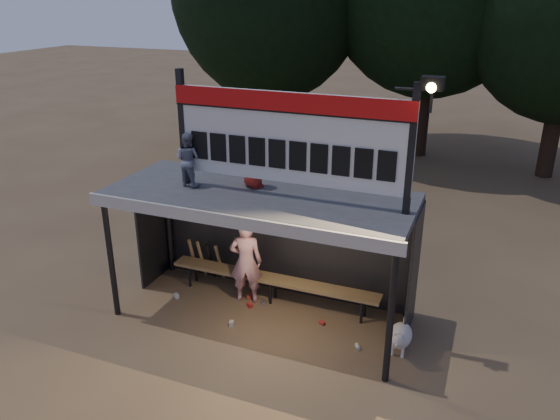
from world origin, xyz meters
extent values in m
plane|color=brown|center=(0.00, 0.00, 0.00)|extent=(80.00, 80.00, 0.00)
imported|color=white|center=(-0.46, 0.38, 0.81)|extent=(0.67, 0.54, 1.61)
imported|color=gray|center=(-1.23, -0.10, 2.77)|extent=(0.46, 0.38, 0.90)
imported|color=#A9231A|center=(-0.21, 0.25, 2.80)|extent=(0.56, 0.52, 0.97)
cube|color=#434345|center=(0.00, 0.00, 2.26)|extent=(5.00, 2.00, 0.12)
cube|color=beige|center=(0.00, -1.02, 2.22)|extent=(5.10, 0.06, 0.20)
cylinder|color=black|center=(-2.40, -0.90, 1.10)|extent=(0.10, 0.10, 2.20)
cylinder|color=black|center=(2.40, -0.90, 1.10)|extent=(0.10, 0.10, 2.20)
cylinder|color=black|center=(-2.40, 0.90, 1.10)|extent=(0.10, 0.10, 2.20)
cylinder|color=black|center=(2.40, 0.90, 1.10)|extent=(0.10, 0.10, 2.20)
cube|color=black|center=(0.00, 1.00, 1.10)|extent=(5.00, 0.04, 2.20)
cube|color=black|center=(-2.50, 0.50, 1.10)|extent=(0.04, 1.00, 2.20)
cube|color=black|center=(2.50, 0.50, 1.10)|extent=(0.04, 1.00, 2.20)
cylinder|color=black|center=(0.00, 1.00, 2.15)|extent=(5.00, 0.06, 0.06)
cube|color=black|center=(-1.35, 0.00, 3.27)|extent=(0.10, 0.10, 1.90)
cube|color=black|center=(2.35, 0.00, 3.27)|extent=(0.10, 0.10, 1.90)
cube|color=silver|center=(0.50, 0.00, 3.27)|extent=(3.80, 0.08, 1.40)
cube|color=red|center=(0.50, -0.05, 3.83)|extent=(3.80, 0.04, 0.28)
cube|color=black|center=(0.50, -0.06, 3.68)|extent=(3.80, 0.02, 0.03)
cube|color=black|center=(-1.03, -0.05, 3.02)|extent=(0.27, 0.03, 0.45)
cube|color=black|center=(-0.69, -0.05, 3.02)|extent=(0.27, 0.03, 0.45)
cube|color=black|center=(-0.35, -0.05, 3.02)|extent=(0.27, 0.03, 0.45)
cube|color=black|center=(-0.01, -0.05, 3.02)|extent=(0.27, 0.03, 0.45)
cube|color=black|center=(0.33, -0.05, 3.02)|extent=(0.27, 0.03, 0.45)
cube|color=black|center=(0.67, -0.05, 3.02)|extent=(0.27, 0.03, 0.45)
cube|color=black|center=(1.01, -0.05, 3.02)|extent=(0.27, 0.03, 0.45)
cube|color=black|center=(1.35, -0.05, 3.02)|extent=(0.27, 0.03, 0.45)
cube|color=black|center=(1.69, -0.05, 3.02)|extent=(0.27, 0.03, 0.45)
cube|color=black|center=(2.03, -0.05, 3.02)|extent=(0.27, 0.03, 0.45)
cylinder|color=black|center=(2.30, 0.00, 4.12)|extent=(0.50, 0.04, 0.04)
cylinder|color=black|center=(2.55, 0.00, 3.97)|extent=(0.04, 0.04, 0.30)
cube|color=black|center=(2.55, -0.05, 4.22)|extent=(0.30, 0.22, 0.18)
sphere|color=#FFD88C|center=(2.55, -0.14, 4.18)|extent=(0.14, 0.14, 0.14)
cube|color=olive|center=(0.00, 0.55, 0.45)|extent=(4.00, 0.35, 0.06)
cylinder|color=black|center=(-1.70, 0.43, 0.23)|extent=(0.05, 0.05, 0.45)
cylinder|color=black|center=(-1.70, 0.67, 0.23)|extent=(0.05, 0.05, 0.45)
cylinder|color=black|center=(0.00, 0.43, 0.23)|extent=(0.05, 0.05, 0.45)
cylinder|color=black|center=(0.00, 0.67, 0.23)|extent=(0.05, 0.05, 0.45)
cylinder|color=black|center=(1.70, 0.43, 0.23)|extent=(0.05, 0.05, 0.45)
cylinder|color=black|center=(1.70, 0.67, 0.23)|extent=(0.05, 0.05, 0.45)
cylinder|color=black|center=(-4.00, 10.00, 1.87)|extent=(0.50, 0.50, 3.74)
cylinder|color=#301E15|center=(1.00, 11.50, 2.09)|extent=(0.50, 0.50, 4.18)
cylinder|color=#312015|center=(5.00, 10.50, 1.76)|extent=(0.50, 0.50, 3.52)
ellipsoid|color=silver|center=(2.46, -0.09, 0.27)|extent=(0.36, 0.58, 0.36)
sphere|color=beige|center=(2.46, -0.37, 0.36)|extent=(0.22, 0.22, 0.22)
cone|color=beige|center=(2.46, -0.47, 0.34)|extent=(0.10, 0.10, 0.10)
cone|color=beige|center=(2.41, -0.39, 0.46)|extent=(0.06, 0.06, 0.07)
cone|color=silver|center=(2.51, -0.39, 0.46)|extent=(0.06, 0.06, 0.07)
cylinder|color=beige|center=(2.38, -0.27, 0.09)|extent=(0.05, 0.05, 0.18)
cylinder|color=white|center=(2.54, -0.27, 0.09)|extent=(0.05, 0.05, 0.18)
cylinder|color=white|center=(2.38, 0.09, 0.09)|extent=(0.05, 0.05, 0.18)
cylinder|color=white|center=(2.54, 0.09, 0.09)|extent=(0.05, 0.05, 0.18)
cylinder|color=white|center=(2.46, 0.21, 0.34)|extent=(0.04, 0.16, 0.14)
cylinder|color=olive|center=(-1.84, 0.82, 0.43)|extent=(0.06, 0.27, 0.84)
cylinder|color=#997347|center=(-1.64, 0.82, 0.43)|extent=(0.09, 0.30, 0.83)
cylinder|color=black|center=(-1.44, 0.82, 0.43)|extent=(0.07, 0.32, 0.83)
cylinder|color=#9D7A49|center=(-1.24, 0.82, 0.43)|extent=(0.08, 0.35, 0.82)
cube|color=red|center=(-0.44, 0.44, 0.04)|extent=(0.09, 0.11, 0.08)
cylinder|color=#A4A4A8|center=(-0.11, 0.36, 0.04)|extent=(0.12, 0.14, 0.07)
cube|color=beige|center=(-0.35, -0.48, 0.04)|extent=(0.09, 0.12, 0.08)
cylinder|color=#A41E1C|center=(1.09, 0.13, 0.04)|extent=(0.14, 0.12, 0.07)
cube|color=#BABABF|center=(-1.72, -0.04, 0.04)|extent=(0.12, 0.12, 0.08)
cylinder|color=beige|center=(1.83, -0.31, 0.04)|extent=(0.12, 0.14, 0.07)
cube|color=red|center=(-0.30, 0.17, 0.04)|extent=(0.12, 0.11, 0.08)
camera|label=1|loc=(3.39, -7.56, 5.35)|focal=35.00mm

